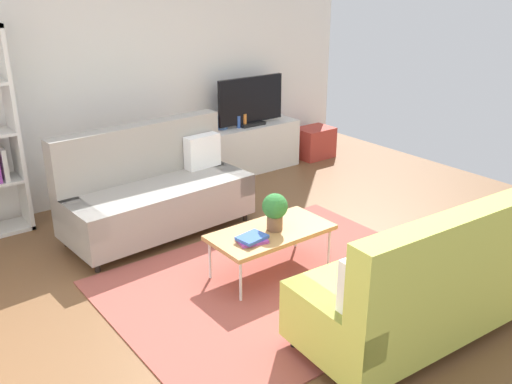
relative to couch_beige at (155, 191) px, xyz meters
name	(u,v)px	position (x,y,z in m)	size (l,w,h in m)	color
ground_plane	(279,275)	(0.41, -1.51, -0.44)	(7.68, 7.68, 0.00)	brown
wall_far	(129,72)	(0.41, 1.29, 1.01)	(6.40, 0.12, 2.90)	white
area_rug	(280,282)	(0.34, -1.62, -0.44)	(2.90, 2.20, 0.01)	#9E4C42
couch_beige	(155,191)	(0.00, 0.00, 0.00)	(1.95, 0.95, 1.10)	gray
couch_green	(424,284)	(0.67, -2.84, 0.01)	(1.95, 0.96, 1.10)	#C1CC51
coffee_table	(271,233)	(0.39, -1.42, -0.05)	(1.10, 0.56, 0.42)	#B7844C
tv_console	(250,148)	(1.93, 0.95, -0.12)	(1.40, 0.44, 0.64)	silver
tv	(251,102)	(1.93, 0.93, 0.51)	(1.00, 0.20, 0.64)	black
storage_trunk	(314,143)	(3.03, 0.85, -0.22)	(0.52, 0.40, 0.44)	#B2382D
potted_plant	(275,209)	(0.43, -1.43, 0.17)	(0.23, 0.23, 0.34)	brown
table_book_0	(252,240)	(0.12, -1.50, -0.01)	(0.24, 0.18, 0.03)	purple
table_book_1	(252,237)	(0.12, -1.50, 0.02)	(0.24, 0.18, 0.03)	#3359B2
vase_0	(211,124)	(1.35, 1.00, 0.30)	(0.11, 0.11, 0.19)	#B24C4C
vase_1	(222,122)	(1.52, 1.00, 0.28)	(0.13, 0.13, 0.17)	#4C72B2
bottle_0	(239,122)	(1.71, 0.91, 0.28)	(0.05, 0.05, 0.16)	#3359B2
bottle_1	(245,120)	(1.81, 0.91, 0.28)	(0.05, 0.05, 0.17)	orange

